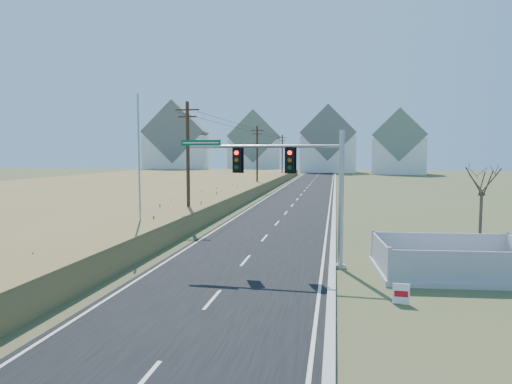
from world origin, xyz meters
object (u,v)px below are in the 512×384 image
object	(u,v)px
open_sign	(401,294)
bare_tree	(482,179)
fence_enclosure	(452,268)
flagpole	(139,184)
traffic_signal_mast	(301,182)

from	to	relation	value
open_sign	bare_tree	size ratio (longest dim) A/B	0.14
fence_enclosure	open_sign	distance (m)	5.17
flagpole	bare_tree	xyz separation A→B (m)	(18.43, -0.64, 0.53)
open_sign	bare_tree	world-z (taller)	bare_tree
open_sign	fence_enclosure	bearing A→B (deg)	60.89
traffic_signal_mast	flagpole	size ratio (longest dim) A/B	0.91
traffic_signal_mast	bare_tree	size ratio (longest dim) A/B	1.60
fence_enclosure	flagpole	world-z (taller)	flagpole
open_sign	flagpole	bearing A→B (deg)	149.61
open_sign	flagpole	world-z (taller)	flagpole
traffic_signal_mast	fence_enclosure	xyz separation A→B (m)	(6.58, -0.40, -3.65)
flagpole	bare_tree	bearing A→B (deg)	-1.99
fence_enclosure	bare_tree	bearing A→B (deg)	55.80
fence_enclosure	bare_tree	size ratio (longest dim) A/B	1.37
traffic_signal_mast	flagpole	xyz separation A→B (m)	(-9.68, 4.02, -0.49)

